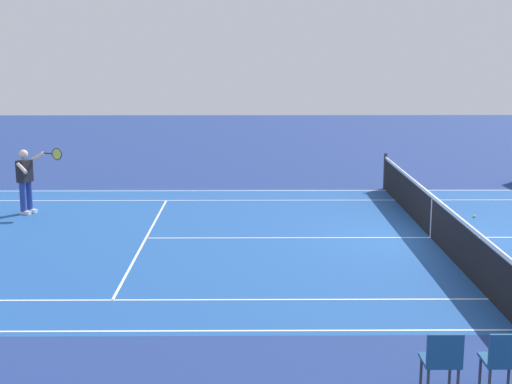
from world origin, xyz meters
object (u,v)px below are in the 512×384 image
Objects in this scene: tennis_player_near at (26,178)px; spectator_chair_2 at (503,359)px; tennis_net at (432,216)px; spectator_chair_3 at (442,359)px; tennis_ball at (474,216)px.

tennis_player_near is 13.50m from spectator_chair_2.
spectator_chair_3 is at bearing 77.20° from tennis_net.
spectator_chair_2 and spectator_chair_3 have the same top height.
tennis_net is 7.90m from spectator_chair_3.
spectator_chair_3 is at bearing 128.07° from tennis_player_near.
tennis_ball is 0.08× the size of spectator_chair_2.
tennis_net is 2.56m from tennis_ball.
tennis_player_near reaches higher than spectator_chair_3.
tennis_ball is at bearing -108.93° from spectator_chair_3.
tennis_player_near is at bearing -51.93° from spectator_chair_3.
tennis_ball is at bearing -128.53° from tennis_net.
tennis_net is at bearing -102.80° from spectator_chair_3.
tennis_net is at bearing 51.47° from tennis_ball.
tennis_ball is at bearing -104.92° from spectator_chair_2.
tennis_player_near is 13.03m from spectator_chair_3.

